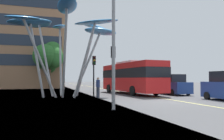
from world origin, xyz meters
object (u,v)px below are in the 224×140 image
Objects in this scene: red_bus at (131,76)px; traffic_light_kerb_near at (113,62)px; traffic_light_kerb_far at (94,67)px; pedestrian at (98,87)px; leaf_sculpture at (66,28)px; car_parked_far at (144,83)px; street_lamp at (119,19)px; car_parked_mid at (172,85)px.

red_bus is 2.81× the size of traffic_light_kerb_near.
traffic_light_kerb_far reaches higher than pedestrian.
leaf_sculpture is at bearing -161.59° from red_bus.
leaf_sculpture is 6.98m from traffic_light_kerb_near.
car_parked_far is 12.26m from pedestrian.
traffic_light_kerb_far is at bearing 86.33° from street_lamp.
red_bus is at bearing 29.96° from traffic_light_kerb_far.
traffic_light_kerb_far is at bearing 101.40° from pedestrian.
car_parked_far is 2.26× the size of pedestrian.
traffic_light_kerb_near is 0.85× the size of car_parked_mid.
leaf_sculpture is 3.01× the size of traffic_light_kerb_far.
traffic_light_kerb_near reaches higher than pedestrian.
traffic_light_kerb_far is 11.89m from car_parked_far.
traffic_light_kerb_far reaches higher than car_parked_far.
leaf_sculpture is 12.16m from car_parked_mid.
leaf_sculpture reaches higher than traffic_light_kerb_far.
pedestrian is at bearing 84.69° from street_lamp.
red_bus is 5.45m from traffic_light_kerb_far.
red_bus is at bearing 38.43° from pedestrian.
traffic_light_kerb_far is 2.11× the size of pedestrian.
street_lamp is (-0.57, -8.93, 2.13)m from traffic_light_kerb_far.
traffic_light_kerb_near is at bearing -145.21° from car_parked_mid.
traffic_light_kerb_near is (2.72, -5.46, -3.40)m from leaf_sculpture.
street_lamp is at bearing -93.67° from traffic_light_kerb_far.
car_parked_mid is 13.67m from street_lamp.
pedestrian is (-4.50, -3.57, -1.03)m from red_bus.
pedestrian is at bearing -78.60° from traffic_light_kerb_far.
traffic_light_kerb_far is at bearing -137.56° from car_parked_far.
street_lamp is (-0.80, -3.77, 2.00)m from traffic_light_kerb_near.
car_parked_mid is 7.38m from car_parked_far.
car_parked_far reaches higher than pedestrian.
traffic_light_kerb_near is (-4.45, -7.85, 0.90)m from red_bus.
street_lamp reaches higher than car_parked_far.
leaf_sculpture is 2.81× the size of car_parked_far.
traffic_light_kerb_near reaches higher than traffic_light_kerb_far.
leaf_sculpture reaches higher than traffic_light_kerb_near.
car_parked_mid is at bearing 3.89° from traffic_light_kerb_far.
car_parked_mid is at bearing -91.70° from car_parked_far.
red_bus is 4.45m from car_parked_mid.
street_lamp is (1.92, -9.23, -1.40)m from leaf_sculpture.
traffic_light_kerb_near is at bearing -63.51° from leaf_sculpture.
red_bus is at bearing 150.89° from car_parked_mid.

